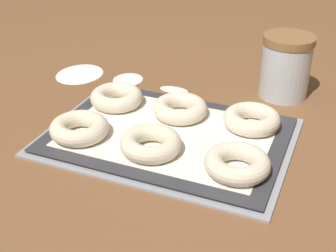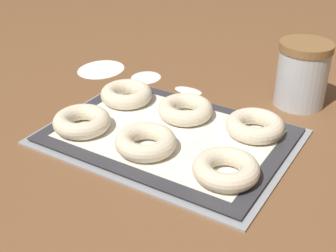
{
  "view_description": "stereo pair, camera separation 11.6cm",
  "coord_description": "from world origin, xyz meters",
  "px_view_note": "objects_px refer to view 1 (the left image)",
  "views": [
    {
      "loc": [
        0.31,
        -0.7,
        0.46
      ],
      "look_at": [
        0.02,
        -0.0,
        0.03
      ],
      "focal_mm": 50.0,
      "sensor_mm": 36.0,
      "label": 1
    },
    {
      "loc": [
        0.41,
        -0.65,
        0.46
      ],
      "look_at": [
        0.02,
        -0.0,
        0.03
      ],
      "focal_mm": 50.0,
      "sensor_mm": 36.0,
      "label": 2
    }
  ],
  "objects_px": {
    "bagel_front_left": "(79,128)",
    "bagel_front_right": "(237,163)",
    "bagel_back_right": "(252,119)",
    "baking_tray": "(168,137)",
    "bagel_front_center": "(151,143)",
    "bagel_back_center": "(180,108)",
    "flour_canister": "(286,66)",
    "bagel_back_left": "(116,97)"
  },
  "relations": [
    {
      "from": "bagel_back_left",
      "to": "flour_canister",
      "type": "height_order",
      "value": "flour_canister"
    },
    {
      "from": "bagel_front_left",
      "to": "bagel_back_left",
      "type": "distance_m",
      "value": 0.14
    },
    {
      "from": "bagel_front_left",
      "to": "bagel_back_left",
      "type": "relative_size",
      "value": 1.0
    },
    {
      "from": "bagel_front_center",
      "to": "flour_canister",
      "type": "distance_m",
      "value": 0.38
    },
    {
      "from": "bagel_front_left",
      "to": "bagel_back_center",
      "type": "bearing_deg",
      "value": 45.3
    },
    {
      "from": "bagel_front_center",
      "to": "bagel_back_left",
      "type": "distance_m",
      "value": 0.2
    },
    {
      "from": "baking_tray",
      "to": "bagel_back_left",
      "type": "relative_size",
      "value": 4.15
    },
    {
      "from": "bagel_back_center",
      "to": "baking_tray",
      "type": "bearing_deg",
      "value": -86.12
    },
    {
      "from": "bagel_front_left",
      "to": "bagel_back_left",
      "type": "bearing_deg",
      "value": 88.74
    },
    {
      "from": "bagel_back_right",
      "to": "baking_tray",
      "type": "bearing_deg",
      "value": -148.18
    },
    {
      "from": "bagel_front_left",
      "to": "bagel_front_center",
      "type": "distance_m",
      "value": 0.14
    },
    {
      "from": "bagel_back_center",
      "to": "bagel_back_right",
      "type": "height_order",
      "value": "same"
    },
    {
      "from": "bagel_front_right",
      "to": "bagel_back_left",
      "type": "xyz_separation_m",
      "value": [
        -0.3,
        0.14,
        0.0
      ]
    },
    {
      "from": "bagel_front_center",
      "to": "bagel_back_right",
      "type": "bearing_deg",
      "value": 47.16
    },
    {
      "from": "bagel_front_left",
      "to": "bagel_front_right",
      "type": "bearing_deg",
      "value": 0.22
    },
    {
      "from": "bagel_front_right",
      "to": "flour_canister",
      "type": "height_order",
      "value": "flour_canister"
    },
    {
      "from": "bagel_front_center",
      "to": "bagel_back_left",
      "type": "bearing_deg",
      "value": 135.73
    },
    {
      "from": "baking_tray",
      "to": "bagel_front_left",
      "type": "bearing_deg",
      "value": -154.57
    },
    {
      "from": "bagel_back_left",
      "to": "flour_canister",
      "type": "distance_m",
      "value": 0.37
    },
    {
      "from": "flour_canister",
      "to": "baking_tray",
      "type": "bearing_deg",
      "value": -121.3
    },
    {
      "from": "flour_canister",
      "to": "bagel_back_left",
      "type": "bearing_deg",
      "value": -147.08
    },
    {
      "from": "bagel_front_left",
      "to": "bagel_back_right",
      "type": "height_order",
      "value": "same"
    },
    {
      "from": "bagel_back_center",
      "to": "bagel_front_left",
      "type": "bearing_deg",
      "value": -134.7
    },
    {
      "from": "flour_canister",
      "to": "bagel_front_center",
      "type": "bearing_deg",
      "value": -116.51
    },
    {
      "from": "baking_tray",
      "to": "bagel_back_right",
      "type": "relative_size",
      "value": 4.15
    },
    {
      "from": "bagel_back_left",
      "to": "flour_canister",
      "type": "relative_size",
      "value": 0.79
    },
    {
      "from": "bagel_front_right",
      "to": "bagel_back_center",
      "type": "relative_size",
      "value": 1.0
    },
    {
      "from": "bagel_back_left",
      "to": "baking_tray",
      "type": "bearing_deg",
      "value": -25.51
    },
    {
      "from": "bagel_front_left",
      "to": "bagel_back_center",
      "type": "relative_size",
      "value": 1.0
    },
    {
      "from": "bagel_front_left",
      "to": "bagel_front_right",
      "type": "xyz_separation_m",
      "value": [
        0.3,
        0.0,
        0.0
      ]
    },
    {
      "from": "bagel_front_right",
      "to": "bagel_front_left",
      "type": "bearing_deg",
      "value": -179.78
    },
    {
      "from": "bagel_back_center",
      "to": "bagel_back_left",
      "type": "bearing_deg",
      "value": -177.97
    },
    {
      "from": "bagel_back_right",
      "to": "flour_canister",
      "type": "relative_size",
      "value": 0.79
    },
    {
      "from": "bagel_front_right",
      "to": "bagel_back_center",
      "type": "height_order",
      "value": "same"
    },
    {
      "from": "bagel_back_right",
      "to": "flour_canister",
      "type": "bearing_deg",
      "value": 81.93
    },
    {
      "from": "bagel_front_right",
      "to": "flour_canister",
      "type": "distance_m",
      "value": 0.34
    },
    {
      "from": "bagel_back_right",
      "to": "bagel_front_right",
      "type": "bearing_deg",
      "value": -84.85
    },
    {
      "from": "bagel_back_left",
      "to": "bagel_back_right",
      "type": "distance_m",
      "value": 0.28
    },
    {
      "from": "bagel_front_right",
      "to": "bagel_back_right",
      "type": "xyz_separation_m",
      "value": [
        -0.01,
        0.16,
        0.0
      ]
    },
    {
      "from": "baking_tray",
      "to": "flour_canister",
      "type": "distance_m",
      "value": 0.32
    },
    {
      "from": "baking_tray",
      "to": "flour_canister",
      "type": "relative_size",
      "value": 3.29
    },
    {
      "from": "bagel_back_center",
      "to": "bagel_front_right",
      "type": "bearing_deg",
      "value": -42.52
    }
  ]
}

